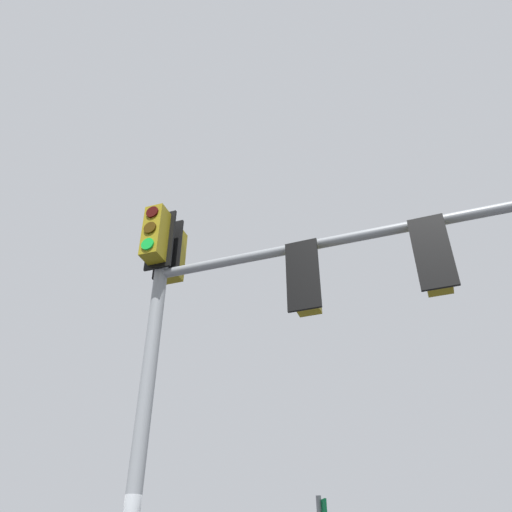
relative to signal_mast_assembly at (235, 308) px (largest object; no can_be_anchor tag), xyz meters
name	(u,v)px	position (x,y,z in m)	size (l,w,h in m)	color
signal_mast_assembly	(235,308)	(0.00, 0.00, 0.00)	(5.90, 1.02, 6.62)	gray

